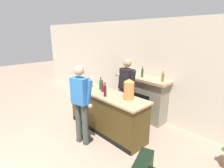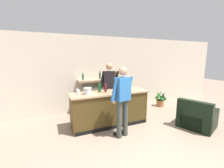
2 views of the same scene
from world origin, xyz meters
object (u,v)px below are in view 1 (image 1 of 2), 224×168
Objects in this scene: fireplace_stone at (142,97)px; wine_glass_front_left at (85,81)px; person_bartender at (127,90)px; ice_bucket_steel at (89,84)px; person_customer at (81,102)px; copper_dispenser at (129,89)px; wine_bottle_port_short at (105,90)px; wine_glass_near_bucket at (89,80)px; wine_bottle_burgundy_dark at (101,84)px; wine_bottle_cabernet_heavy at (102,86)px.

fireplace_stone is 9.63× the size of wine_glass_front_left.
ice_bucket_steel is at bearing -147.39° from person_bartender.
person_bartender is (0.17, 1.26, 0.02)m from person_customer.
wine_bottle_port_short is at bearing -151.14° from copper_dispenser.
copper_dispenser is at bearing 5.06° from ice_bucket_steel.
copper_dispenser is at bearing 3.19° from wine_glass_front_left.
person_customer is 1.06m from copper_dispenser.
wine_glass_near_bucket is at bearing 135.60° from person_customer.
person_bartender reaches higher than wine_glass_front_left.
person_bartender is 11.64× the size of wine_glass_near_bucket.
ice_bucket_steel is at bearing -7.29° from wine_glass_front_left.
ice_bucket_steel is 0.69× the size of wine_bottle_burgundy_dark.
person_bartender is at bearing 58.00° from wine_bottle_cabernet_heavy.
wine_bottle_burgundy_dark is (-0.15, 0.08, 0.01)m from wine_bottle_cabernet_heavy.
wine_bottle_cabernet_heavy is at bearing -0.74° from wine_glass_front_left.
wine_bottle_cabernet_heavy is 0.76m from wine_glass_front_left.
wine_bottle_burgundy_dark is at bearing -178.98° from copper_dispenser.
person_customer is 11.43× the size of wine_glass_near_bucket.
wine_bottle_cabernet_heavy is at bearing -27.00° from wine_bottle_burgundy_dark.
copper_dispenser reaches higher than wine_bottle_port_short.
wine_bottle_port_short is (0.02, -1.42, 0.54)m from fireplace_stone.
person_bartender is 3.98× the size of copper_dispenser.
wine_bottle_port_short is 1.96× the size of wine_glass_front_left.
person_bartender reaches higher than wine_glass_near_bucket.
wine_bottle_port_short is 0.51m from wine_bottle_burgundy_dark.
wine_bottle_burgundy_dark is (-0.93, -0.02, -0.09)m from copper_dispenser.
copper_dispenser is at bearing 1.02° from wine_bottle_burgundy_dark.
person_bartender is at bearing 32.61° from ice_bucket_steel.
wine_glass_near_bucket is (-0.76, 0.17, -0.02)m from wine_bottle_cabernet_heavy.
person_bartender is at bearing 18.18° from wine_glass_near_bucket.
wine_bottle_cabernet_heavy is at bearing -12.31° from wine_glass_near_bucket.
wine_bottle_port_short is at bearing -30.06° from wine_bottle_cabernet_heavy.
wine_bottle_burgundy_dark is at bearing 6.52° from wine_glass_front_left.
copper_dispenser is 2.10× the size of ice_bucket_steel.
wine_glass_near_bucket is (-1.06, 0.34, -0.03)m from wine_bottle_port_short.
wine_bottle_burgundy_dark is (-0.31, 0.81, 0.16)m from person_customer.
copper_dispenser is 0.55m from wine_bottle_port_short.
wine_glass_near_bucket is at bearing 171.77° from wine_bottle_burgundy_dark.
copper_dispenser reaches higher than wine_glass_near_bucket.
person_customer is at bearing -103.49° from wine_bottle_port_short.
wine_bottle_port_short is (0.82, -0.15, 0.06)m from ice_bucket_steel.
ice_bucket_steel is (-0.68, 0.72, 0.11)m from person_customer.
copper_dispenser reaches higher than ice_bucket_steel.
person_customer is at bearing -46.42° from ice_bucket_steel.
fireplace_stone is 4.92× the size of wine_bottle_port_short.
wine_bottle_burgundy_dark reaches higher than wine_bottle_cabernet_heavy.
wine_glass_near_bucket is (-1.54, 0.07, -0.12)m from copper_dispenser.
person_bartender is 0.71m from wine_bottle_port_short.
ice_bucket_steel is 0.30m from wine_glass_near_bucket.
wine_glass_near_bucket is at bearing 93.02° from wine_glass_front_left.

